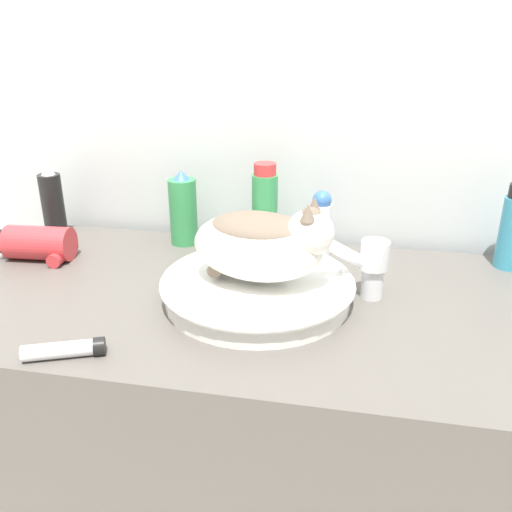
{
  "coord_description": "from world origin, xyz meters",
  "views": [
    {
      "loc": [
        0.21,
        -0.63,
        1.39
      ],
      "look_at": [
        0.03,
        0.29,
        0.99
      ],
      "focal_mm": 38.0,
      "sensor_mm": 36.0,
      "label": 1
    }
  ],
  "objects_px": {
    "hairspray_can_black": "(53,203)",
    "spray_bottle_trigger": "(183,210)",
    "faucet": "(368,264)",
    "cream_tube": "(65,350)",
    "deodorant_stick": "(321,222)",
    "cat": "(262,242)",
    "shampoo_bottle_tall": "(265,209)",
    "hair_dryer": "(40,244)"
  },
  "relations": [
    {
      "from": "cat",
      "to": "hairspray_can_black",
      "type": "distance_m",
      "value": 0.66
    },
    {
      "from": "faucet",
      "to": "hairspray_can_black",
      "type": "xyz_separation_m",
      "value": [
        -0.8,
        0.21,
        0.01
      ]
    },
    {
      "from": "faucet",
      "to": "spray_bottle_trigger",
      "type": "height_order",
      "value": "spray_bottle_trigger"
    },
    {
      "from": "shampoo_bottle_tall",
      "to": "spray_bottle_trigger",
      "type": "xyz_separation_m",
      "value": [
        -0.2,
        0.0,
        -0.02
      ]
    },
    {
      "from": "hairspray_can_black",
      "to": "shampoo_bottle_tall",
      "type": "relative_size",
      "value": 0.85
    },
    {
      "from": "hairspray_can_black",
      "to": "cream_tube",
      "type": "distance_m",
      "value": 0.62
    },
    {
      "from": "cat",
      "to": "hair_dryer",
      "type": "bearing_deg",
      "value": 176.76
    },
    {
      "from": "cat",
      "to": "spray_bottle_trigger",
      "type": "distance_m",
      "value": 0.37
    },
    {
      "from": "faucet",
      "to": "shampoo_bottle_tall",
      "type": "distance_m",
      "value": 0.33
    },
    {
      "from": "cat",
      "to": "hairspray_can_black",
      "type": "bearing_deg",
      "value": 163.67
    },
    {
      "from": "faucet",
      "to": "cream_tube",
      "type": "distance_m",
      "value": 0.58
    },
    {
      "from": "faucet",
      "to": "hairspray_can_black",
      "type": "height_order",
      "value": "hairspray_can_black"
    },
    {
      "from": "deodorant_stick",
      "to": "shampoo_bottle_tall",
      "type": "bearing_deg",
      "value": 180.0
    },
    {
      "from": "shampoo_bottle_tall",
      "to": "deodorant_stick",
      "type": "relative_size",
      "value": 1.38
    },
    {
      "from": "faucet",
      "to": "cream_tube",
      "type": "height_order",
      "value": "faucet"
    },
    {
      "from": "hair_dryer",
      "to": "shampoo_bottle_tall",
      "type": "bearing_deg",
      "value": -166.37
    },
    {
      "from": "hairspray_can_black",
      "to": "spray_bottle_trigger",
      "type": "height_order",
      "value": "spray_bottle_trigger"
    },
    {
      "from": "deodorant_stick",
      "to": "cream_tube",
      "type": "xyz_separation_m",
      "value": [
        -0.37,
        -0.52,
        -0.06
      ]
    },
    {
      "from": "shampoo_bottle_tall",
      "to": "cream_tube",
      "type": "relative_size",
      "value": 1.59
    },
    {
      "from": "cat",
      "to": "deodorant_stick",
      "type": "height_order",
      "value": "cat"
    },
    {
      "from": "faucet",
      "to": "cream_tube",
      "type": "bearing_deg",
      "value": 17.81
    },
    {
      "from": "cat",
      "to": "hair_dryer",
      "type": "xyz_separation_m",
      "value": [
        -0.54,
        0.11,
        -0.09
      ]
    },
    {
      "from": "deodorant_stick",
      "to": "cream_tube",
      "type": "height_order",
      "value": "deodorant_stick"
    },
    {
      "from": "shampoo_bottle_tall",
      "to": "deodorant_stick",
      "type": "distance_m",
      "value": 0.14
    },
    {
      "from": "cat",
      "to": "shampoo_bottle_tall",
      "type": "xyz_separation_m",
      "value": [
        -0.04,
        0.27,
        -0.02
      ]
    },
    {
      "from": "spray_bottle_trigger",
      "to": "cat",
      "type": "bearing_deg",
      "value": -47.63
    },
    {
      "from": "faucet",
      "to": "spray_bottle_trigger",
      "type": "xyz_separation_m",
      "value": [
        -0.45,
        0.21,
        0.01
      ]
    },
    {
      "from": "shampoo_bottle_tall",
      "to": "cream_tube",
      "type": "height_order",
      "value": "shampoo_bottle_tall"
    },
    {
      "from": "hairspray_can_black",
      "to": "spray_bottle_trigger",
      "type": "xyz_separation_m",
      "value": [
        0.35,
        0.0,
        0.0
      ]
    },
    {
      "from": "cat",
      "to": "spray_bottle_trigger",
      "type": "height_order",
      "value": "cat"
    },
    {
      "from": "spray_bottle_trigger",
      "to": "cream_tube",
      "type": "height_order",
      "value": "spray_bottle_trigger"
    },
    {
      "from": "faucet",
      "to": "hair_dryer",
      "type": "distance_m",
      "value": 0.75
    },
    {
      "from": "spray_bottle_trigger",
      "to": "hairspray_can_black",
      "type": "bearing_deg",
      "value": 180.0
    },
    {
      "from": "hair_dryer",
      "to": "cat",
      "type": "bearing_deg",
      "value": 164.29
    },
    {
      "from": "shampoo_bottle_tall",
      "to": "hairspray_can_black",
      "type": "bearing_deg",
      "value": 180.0
    },
    {
      "from": "hair_dryer",
      "to": "cream_tube",
      "type": "bearing_deg",
      "value": 121.44
    },
    {
      "from": "cat",
      "to": "faucet",
      "type": "relative_size",
      "value": 2.02
    },
    {
      "from": "cat",
      "to": "deodorant_stick",
      "type": "relative_size",
      "value": 1.91
    },
    {
      "from": "faucet",
      "to": "hairspray_can_black",
      "type": "distance_m",
      "value": 0.83
    },
    {
      "from": "cat",
      "to": "shampoo_bottle_tall",
      "type": "relative_size",
      "value": 1.39
    },
    {
      "from": "cat",
      "to": "faucet",
      "type": "distance_m",
      "value": 0.21
    },
    {
      "from": "hairspray_can_black",
      "to": "cream_tube",
      "type": "xyz_separation_m",
      "value": [
        0.32,
        -0.52,
        -0.07
      ]
    }
  ]
}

